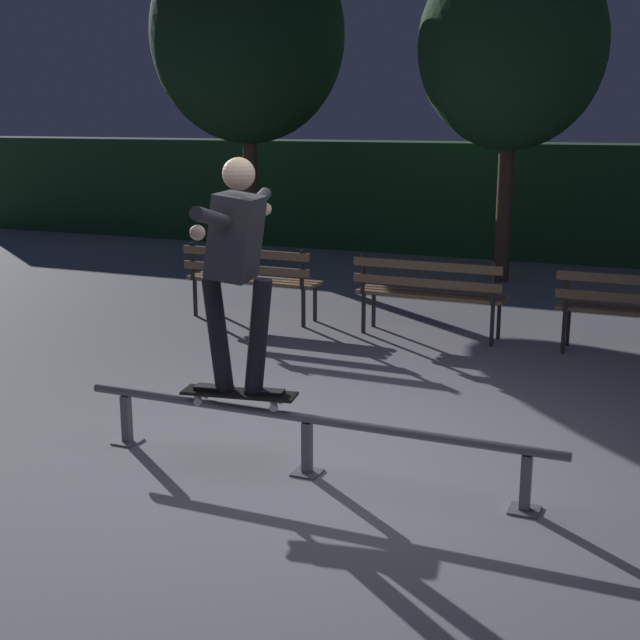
# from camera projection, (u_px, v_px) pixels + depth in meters

# --- Properties ---
(ground_plane) EXTENTS (90.00, 90.00, 0.00)m
(ground_plane) POSITION_uv_depth(u_px,v_px,m) (322.00, 460.00, 5.97)
(ground_plane) COLOR gray
(hedge_backdrop) EXTENTS (24.00, 1.20, 1.88)m
(hedge_backdrop) POSITION_uv_depth(u_px,v_px,m) (548.00, 201.00, 14.32)
(hedge_backdrop) COLOR #234C28
(hedge_backdrop) RESTS_ON ground
(grind_rail) EXTENTS (3.36, 0.18, 0.41)m
(grind_rail) POSITION_uv_depth(u_px,v_px,m) (307.00, 429.00, 5.68)
(grind_rail) COLOR slate
(grind_rail) RESTS_ON ground
(skateboard) EXTENTS (0.80, 0.33, 0.09)m
(skateboard) POSITION_uv_depth(u_px,v_px,m) (239.00, 394.00, 5.83)
(skateboard) COLOR black
(skateboard) RESTS_ON grind_rail
(skateboarder) EXTENTS (0.63, 1.39, 1.56)m
(skateboarder) POSITION_uv_depth(u_px,v_px,m) (236.00, 256.00, 5.61)
(skateboarder) COLOR black
(skateboarder) RESTS_ON skateboard
(park_bench_leftmost) EXTENTS (1.60, 0.43, 0.88)m
(park_bench_leftmost) POSITION_uv_depth(u_px,v_px,m) (251.00, 274.00, 9.96)
(park_bench_leftmost) COLOR #282623
(park_bench_leftmost) RESTS_ON ground
(park_bench_left_center) EXTENTS (1.60, 0.43, 0.88)m
(park_bench_left_center) POSITION_uv_depth(u_px,v_px,m) (429.00, 288.00, 9.15)
(park_bench_left_center) COLOR #282623
(park_bench_left_center) RESTS_ON ground
(tree_far_left) EXTENTS (2.96, 2.96, 5.15)m
(tree_far_left) POSITION_uv_depth(u_px,v_px,m) (248.00, 35.00, 13.18)
(tree_far_left) COLOR #4C3828
(tree_far_left) RESTS_ON ground
(tree_behind_benches) EXTENTS (2.55, 2.55, 4.64)m
(tree_behind_benches) POSITION_uv_depth(u_px,v_px,m) (512.00, 46.00, 11.72)
(tree_behind_benches) COLOR #4C3828
(tree_behind_benches) RESTS_ON ground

